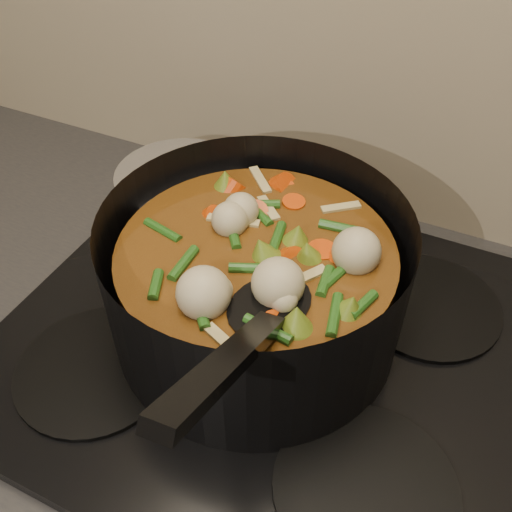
% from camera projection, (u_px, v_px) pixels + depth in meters
% --- Properties ---
extents(counter, '(2.64, 0.64, 0.91)m').
position_uv_depth(counter, '(265.00, 506.00, 1.01)').
color(counter, brown).
rests_on(counter, ground).
extents(stovetop, '(0.62, 0.54, 0.03)m').
position_uv_depth(stovetop, '(270.00, 341.00, 0.69)').
color(stovetop, black).
rests_on(stovetop, counter).
extents(stockpot, '(0.37, 0.47, 0.25)m').
position_uv_depth(stockpot, '(256.00, 282.00, 0.64)').
color(stockpot, black).
rests_on(stockpot, stovetop).
extents(saucepan, '(0.17, 0.17, 0.14)m').
position_uv_depth(saucepan, '(183.00, 207.00, 0.78)').
color(saucepan, silver).
rests_on(saucepan, stovetop).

